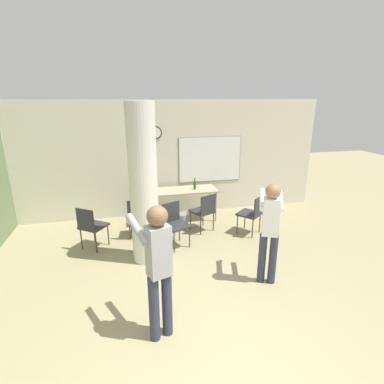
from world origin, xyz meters
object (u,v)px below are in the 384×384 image
(chair_table_right, at_px, (204,210))
(chair_mid_room, at_px, (252,212))
(folding_table, at_px, (178,192))
(chair_table_front, at_px, (175,221))
(person_playing_front, at_px, (158,263))
(person_playing_side, at_px, (270,226))
(chair_near_pillar, at_px, (91,225))
(bottle_on_table, at_px, (195,185))
(chair_table_left, at_px, (138,215))

(chair_table_right, bearing_deg, chair_mid_room, -20.32)
(folding_table, bearing_deg, chair_table_right, -59.63)
(chair_table_right, bearing_deg, chair_table_front, -145.60)
(person_playing_front, height_order, person_playing_side, person_playing_front)
(chair_near_pillar, height_order, chair_table_right, same)
(chair_table_right, xyz_separation_m, person_playing_side, (0.49, -2.04, 0.46))
(person_playing_front, bearing_deg, folding_table, 76.17)
(bottle_on_table, height_order, person_playing_front, person_playing_front)
(chair_mid_room, bearing_deg, chair_near_pillar, 178.93)
(folding_table, bearing_deg, chair_mid_room, -38.09)
(chair_table_left, bearing_deg, person_playing_front, -87.79)
(person_playing_side, bearing_deg, chair_table_right, 103.56)
(chair_near_pillar, bearing_deg, person_playing_front, -68.00)
(chair_mid_room, distance_m, chair_table_right, 1.04)
(chair_mid_room, bearing_deg, person_playing_side, -105.84)
(bottle_on_table, xyz_separation_m, chair_table_right, (0.04, -0.72, -0.36))
(chair_table_right, height_order, person_playing_front, person_playing_front)
(chair_near_pillar, bearing_deg, folding_table, 28.75)
(folding_table, bearing_deg, bottle_on_table, -3.28)
(chair_mid_room, height_order, chair_table_right, same)
(chair_table_front, bearing_deg, chair_table_left, 143.05)
(chair_mid_room, distance_m, chair_table_front, 1.71)
(chair_near_pillar, xyz_separation_m, person_playing_side, (2.83, -1.75, 0.46))
(folding_table, distance_m, chair_table_right, 0.88)
(folding_table, distance_m, chair_table_left, 1.25)
(chair_table_left, bearing_deg, bottle_on_table, 27.22)
(bottle_on_table, bearing_deg, chair_mid_room, -46.82)
(chair_table_front, distance_m, person_playing_front, 2.44)
(folding_table, distance_m, person_playing_side, 2.95)
(bottle_on_table, bearing_deg, chair_table_left, -152.78)
(bottle_on_table, xyz_separation_m, chair_table_left, (-1.38, -0.71, -0.36))
(bottle_on_table, height_order, chair_mid_room, bottle_on_table)
(bottle_on_table, distance_m, chair_mid_room, 1.52)
(person_playing_front, xyz_separation_m, person_playing_side, (1.81, 0.78, -0.05))
(chair_table_front, xyz_separation_m, person_playing_front, (-0.58, -2.32, 0.51))
(chair_table_front, bearing_deg, person_playing_front, -103.94)
(chair_near_pillar, xyz_separation_m, chair_table_right, (2.33, 0.30, 0.00))
(chair_mid_room, relative_size, chair_table_front, 1.00)
(folding_table, xyz_separation_m, chair_near_pillar, (-1.90, -1.04, -0.20))
(person_playing_front, bearing_deg, bottle_on_table, 70.27)
(folding_table, relative_size, person_playing_front, 1.05)
(chair_table_right, height_order, chair_table_left, same)
(person_playing_side, bearing_deg, chair_near_pillar, 148.27)
(folding_table, height_order, chair_table_left, chair_table_left)
(folding_table, height_order, chair_table_front, chair_table_front)
(folding_table, xyz_separation_m, chair_mid_room, (1.41, -1.10, -0.20))
(bottle_on_table, bearing_deg, person_playing_side, -79.04)
(chair_table_right, xyz_separation_m, person_playing_front, (-1.31, -2.82, 0.51))
(chair_table_left, distance_m, person_playing_side, 2.85)
(chair_table_front, height_order, person_playing_front, person_playing_front)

